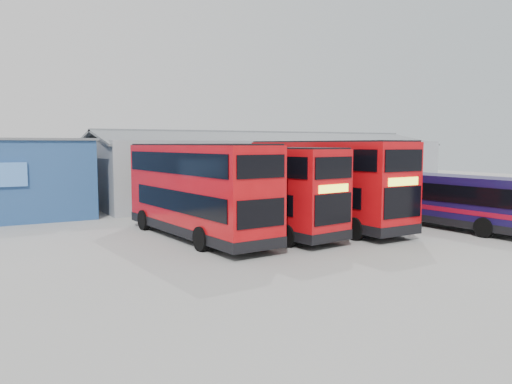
% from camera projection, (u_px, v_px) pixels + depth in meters
% --- Properties ---
extents(ground_plane, '(120.00, 120.00, 0.00)m').
position_uv_depth(ground_plane, '(340.00, 246.00, 23.33)').
color(ground_plane, gray).
rests_on(ground_plane, ground).
extents(maintenance_shed, '(30.50, 12.00, 5.89)m').
position_uv_depth(maintenance_shed, '(267.00, 168.00, 44.33)').
color(maintenance_shed, gray).
rests_on(maintenance_shed, ground).
extents(double_decker_left, '(3.64, 11.46, 4.77)m').
position_uv_depth(double_decker_left, '(197.00, 192.00, 25.01)').
color(double_decker_left, '#BC0A0F').
rests_on(double_decker_left, ground).
extents(double_decker_centre, '(4.09, 11.10, 4.60)m').
position_uv_depth(double_decker_centre, '(259.00, 190.00, 26.57)').
color(double_decker_centre, '#BC0A0F').
rests_on(double_decker_centre, ground).
extents(double_decker_right, '(3.30, 11.78, 4.94)m').
position_uv_depth(double_decker_right, '(324.00, 184.00, 28.61)').
color(double_decker_right, '#BC0A0F').
rests_on(double_decker_right, ground).
extents(single_decker_blue, '(3.13, 11.15, 2.99)m').
position_uv_depth(single_decker_blue, '(447.00, 201.00, 28.51)').
color(single_decker_blue, '#100D3A').
rests_on(single_decker_blue, ground).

